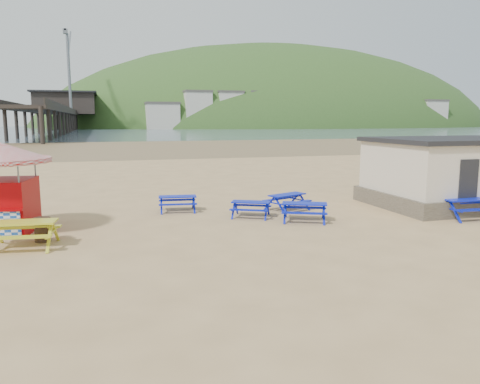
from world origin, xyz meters
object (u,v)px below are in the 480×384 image
object	(u,v)px
picnic_table_blue_a	(178,204)
amenity_block	(455,172)
picnic_table_blue_b	(251,209)
litter_bin	(42,229)
picnic_table_yellow	(23,235)

from	to	relation	value
picnic_table_blue_a	amenity_block	xyz separation A→B (m)	(12.68, -2.16, 1.23)
picnic_table_blue_b	picnic_table_blue_a	bearing A→B (deg)	169.81
picnic_table_blue_a	litter_bin	bearing A→B (deg)	-135.63
picnic_table_yellow	litter_bin	xyz separation A→B (m)	(0.50, 0.65, -0.02)
picnic_table_blue_a	picnic_table_yellow	size ratio (longest dim) A/B	0.80
picnic_table_yellow	litter_bin	size ratio (longest dim) A/B	2.76
picnic_table_blue_b	picnic_table_yellow	size ratio (longest dim) A/B	0.88
picnic_table_blue_b	picnic_table_yellow	xyz separation A→B (m)	(-8.29, -2.43, 0.10)
picnic_table_blue_a	amenity_block	size ratio (longest dim) A/B	0.24
picnic_table_blue_b	picnic_table_yellow	distance (m)	8.64
amenity_block	picnic_table_yellow	bearing A→B (deg)	-172.68
amenity_block	picnic_table_blue_b	bearing A→B (deg)	179.53
picnic_table_blue_a	amenity_block	bearing A→B (deg)	-2.47
amenity_block	picnic_table_blue_a	bearing A→B (deg)	170.33
litter_bin	amenity_block	bearing A→B (deg)	5.46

